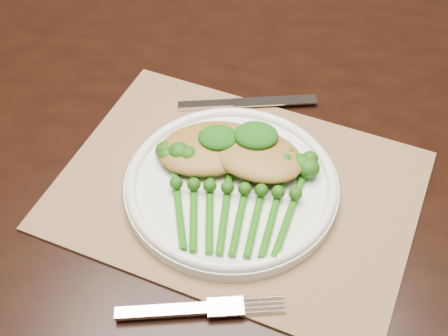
# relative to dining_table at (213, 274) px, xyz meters

# --- Properties ---
(dining_table) EXTENTS (1.62, 0.94, 0.75)m
(dining_table) POSITION_rel_dining_table_xyz_m (0.00, 0.00, 0.00)
(dining_table) COLOR black
(dining_table) RESTS_ON ground
(placemat) EXTENTS (0.51, 0.43, 0.00)m
(placemat) POSITION_rel_dining_table_xyz_m (0.05, -0.11, 0.37)
(placemat) COLOR brown
(placemat) RESTS_ON dining_table
(dinner_plate) EXTENTS (0.26, 0.26, 0.02)m
(dinner_plate) POSITION_rel_dining_table_xyz_m (0.04, -0.11, 0.39)
(dinner_plate) COLOR white
(dinner_plate) RESTS_ON placemat
(knife) EXTENTS (0.20, 0.05, 0.01)m
(knife) POSITION_rel_dining_table_xyz_m (0.03, 0.04, 0.38)
(knife) COLOR silver
(knife) RESTS_ON placemat
(fork) EXTENTS (0.18, 0.05, 0.01)m
(fork) POSITION_rel_dining_table_xyz_m (0.04, -0.28, 0.38)
(fork) COLOR silver
(fork) RESTS_ON placemat
(chicken_fillet_left) EXTENTS (0.16, 0.13, 0.03)m
(chicken_fillet_left) POSITION_rel_dining_table_xyz_m (0.01, -0.07, 0.41)
(chicken_fillet_left) COLOR olive
(chicken_fillet_left) RESTS_ON dinner_plate
(chicken_fillet_right) EXTENTS (0.15, 0.13, 0.02)m
(chicken_fillet_right) POSITION_rel_dining_table_xyz_m (0.07, -0.08, 0.41)
(chicken_fillet_right) COLOR olive
(chicken_fillet_right) RESTS_ON dinner_plate
(pesto_dollop_left) EXTENTS (0.05, 0.04, 0.02)m
(pesto_dollop_left) POSITION_rel_dining_table_xyz_m (0.02, -0.06, 0.42)
(pesto_dollop_left) COLOR #0C4209
(pesto_dollop_left) RESTS_ON chicken_fillet_left
(pesto_dollop_right) EXTENTS (0.06, 0.05, 0.02)m
(pesto_dollop_right) POSITION_rel_dining_table_xyz_m (0.07, -0.06, 0.43)
(pesto_dollop_right) COLOR #0C4209
(pesto_dollop_right) RESTS_ON chicken_fillet_right
(broccolini_bundle) EXTENTS (0.16, 0.18, 0.04)m
(broccolini_bundle) POSITION_rel_dining_table_xyz_m (0.05, -0.15, 0.40)
(broccolini_bundle) COLOR #1A600C
(broccolini_bundle) RESTS_ON dinner_plate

